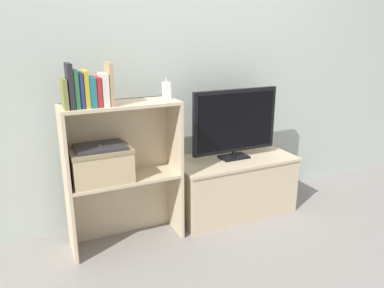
{
  "coord_description": "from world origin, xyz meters",
  "views": [
    {
      "loc": [
        -1.07,
        -2.13,
        1.41
      ],
      "look_at": [
        0.0,
        0.14,
        0.64
      ],
      "focal_mm": 35.0,
      "sensor_mm": 36.0,
      "label": 1
    }
  ],
  "objects_px": {
    "baby_monitor": "(166,90)",
    "laptop": "(100,147)",
    "book_olive": "(64,94)",
    "book_teal": "(92,92)",
    "book_navy": "(80,90)",
    "storage_basket_left": "(101,164)",
    "tv": "(235,122)",
    "book_tan": "(109,84)",
    "book_charcoal": "(70,86)",
    "tv_stand": "(233,184)",
    "book_crimson": "(97,91)",
    "book_ivory": "(104,89)",
    "book_forest": "(76,89)",
    "book_mustard": "(85,89)"
  },
  "relations": [
    {
      "from": "baby_monitor",
      "to": "laptop",
      "type": "relative_size",
      "value": 0.47
    },
    {
      "from": "book_olive",
      "to": "baby_monitor",
      "type": "xyz_separation_m",
      "value": [
        0.64,
        0.04,
        -0.03
      ]
    },
    {
      "from": "book_olive",
      "to": "book_teal",
      "type": "bearing_deg",
      "value": 0.0
    },
    {
      "from": "book_navy",
      "to": "storage_basket_left",
      "type": "xyz_separation_m",
      "value": [
        0.09,
        0.02,
        -0.48
      ]
    },
    {
      "from": "tv",
      "to": "book_tan",
      "type": "relative_size",
      "value": 2.77
    },
    {
      "from": "book_charcoal",
      "to": "book_teal",
      "type": "bearing_deg",
      "value": 0.0
    },
    {
      "from": "book_teal",
      "to": "book_tan",
      "type": "height_order",
      "value": "book_tan"
    },
    {
      "from": "tv_stand",
      "to": "laptop",
      "type": "xyz_separation_m",
      "value": [
        -1.05,
        -0.1,
        0.48
      ]
    },
    {
      "from": "storage_basket_left",
      "to": "book_crimson",
      "type": "bearing_deg",
      "value": -77.06
    },
    {
      "from": "book_ivory",
      "to": "tv_stand",
      "type": "bearing_deg",
      "value": 7.21
    },
    {
      "from": "book_olive",
      "to": "book_teal",
      "type": "xyz_separation_m",
      "value": [
        0.15,
        0.0,
        0.0
      ]
    },
    {
      "from": "tv",
      "to": "book_olive",
      "type": "height_order",
      "value": "book_olive"
    },
    {
      "from": "book_navy",
      "to": "book_crimson",
      "type": "distance_m",
      "value": 0.1
    },
    {
      "from": "laptop",
      "to": "book_olive",
      "type": "bearing_deg",
      "value": -172.77
    },
    {
      "from": "book_ivory",
      "to": "laptop",
      "type": "distance_m",
      "value": 0.36
    },
    {
      "from": "tv_stand",
      "to": "storage_basket_left",
      "type": "xyz_separation_m",
      "value": [
        -1.05,
        -0.1,
        0.37
      ]
    },
    {
      "from": "book_crimson",
      "to": "book_ivory",
      "type": "bearing_deg",
      "value": 0.0
    },
    {
      "from": "tv_stand",
      "to": "book_crimson",
      "type": "distance_m",
      "value": 1.34
    },
    {
      "from": "book_forest",
      "to": "baby_monitor",
      "type": "distance_m",
      "value": 0.58
    },
    {
      "from": "book_mustard",
      "to": "book_teal",
      "type": "height_order",
      "value": "book_mustard"
    },
    {
      "from": "book_olive",
      "to": "book_crimson",
      "type": "xyz_separation_m",
      "value": [
        0.19,
        0.0,
        0.0
      ]
    },
    {
      "from": "book_mustard",
      "to": "book_crimson",
      "type": "distance_m",
      "value": 0.07
    },
    {
      "from": "book_mustard",
      "to": "book_ivory",
      "type": "bearing_deg",
      "value": 0.0
    },
    {
      "from": "book_forest",
      "to": "book_crimson",
      "type": "height_order",
      "value": "book_forest"
    },
    {
      "from": "book_mustard",
      "to": "book_crimson",
      "type": "height_order",
      "value": "book_mustard"
    },
    {
      "from": "tv",
      "to": "book_charcoal",
      "type": "xyz_separation_m",
      "value": [
        -1.19,
        -0.13,
        0.37
      ]
    },
    {
      "from": "book_forest",
      "to": "book_ivory",
      "type": "relative_size",
      "value": 1.13
    },
    {
      "from": "book_olive",
      "to": "book_navy",
      "type": "bearing_deg",
      "value": 0.0
    },
    {
      "from": "tv",
      "to": "baby_monitor",
      "type": "height_order",
      "value": "baby_monitor"
    },
    {
      "from": "book_navy",
      "to": "book_mustard",
      "type": "xyz_separation_m",
      "value": [
        0.03,
        -0.0,
        0.0
      ]
    },
    {
      "from": "book_forest",
      "to": "book_charcoal",
      "type": "bearing_deg",
      "value": 180.0
    },
    {
      "from": "tv_stand",
      "to": "book_teal",
      "type": "relative_size",
      "value": 5.41
    },
    {
      "from": "storage_basket_left",
      "to": "baby_monitor",
      "type": "bearing_deg",
      "value": 1.87
    },
    {
      "from": "book_charcoal",
      "to": "book_navy",
      "type": "bearing_deg",
      "value": 0.0
    },
    {
      "from": "tv",
      "to": "book_mustard",
      "type": "bearing_deg",
      "value": -173.56
    },
    {
      "from": "baby_monitor",
      "to": "book_olive",
      "type": "bearing_deg",
      "value": -176.59
    },
    {
      "from": "book_teal",
      "to": "tv_stand",
      "type": "bearing_deg",
      "value": 6.73
    },
    {
      "from": "book_navy",
      "to": "book_crimson",
      "type": "relative_size",
      "value": 1.18
    },
    {
      "from": "book_ivory",
      "to": "book_tan",
      "type": "height_order",
      "value": "book_tan"
    },
    {
      "from": "book_charcoal",
      "to": "tv",
      "type": "bearing_deg",
      "value": 5.98
    },
    {
      "from": "tv_stand",
      "to": "book_crimson",
      "type": "xyz_separation_m",
      "value": [
        -1.04,
        -0.13,
        0.84
      ]
    },
    {
      "from": "book_charcoal",
      "to": "book_forest",
      "type": "distance_m",
      "value": 0.04
    },
    {
      "from": "book_charcoal",
      "to": "laptop",
      "type": "distance_m",
      "value": 0.42
    },
    {
      "from": "baby_monitor",
      "to": "tv",
      "type": "bearing_deg",
      "value": 8.42
    },
    {
      "from": "book_crimson",
      "to": "baby_monitor",
      "type": "distance_m",
      "value": 0.46
    },
    {
      "from": "book_charcoal",
      "to": "book_navy",
      "type": "distance_m",
      "value": 0.06
    },
    {
      "from": "tv",
      "to": "book_olive",
      "type": "bearing_deg",
      "value": -174.18
    },
    {
      "from": "book_teal",
      "to": "storage_basket_left",
      "type": "relative_size",
      "value": 0.46
    },
    {
      "from": "tv",
      "to": "storage_basket_left",
      "type": "distance_m",
      "value": 1.06
    },
    {
      "from": "book_crimson",
      "to": "book_ivory",
      "type": "height_order",
      "value": "book_ivory"
    }
  ]
}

